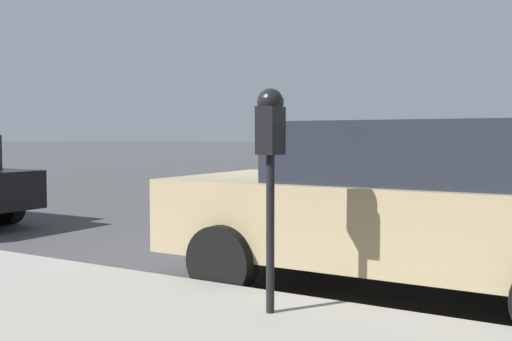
# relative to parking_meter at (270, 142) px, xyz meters

# --- Properties ---
(ground_plane) EXTENTS (220.00, 220.00, 0.00)m
(ground_plane) POSITION_rel_parking_meter_xyz_m (2.74, 0.47, -1.38)
(ground_plane) COLOR #424244
(parking_meter) EXTENTS (0.21, 0.19, 1.60)m
(parking_meter) POSITION_rel_parking_meter_xyz_m (0.00, 0.00, 0.00)
(parking_meter) COLOR black
(parking_meter) RESTS_ON sidewalk
(car_tan) EXTENTS (2.13, 4.34, 1.55)m
(car_tan) POSITION_rel_parking_meter_xyz_m (1.62, -0.53, -0.57)
(car_tan) COLOR tan
(car_tan) RESTS_ON ground_plane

